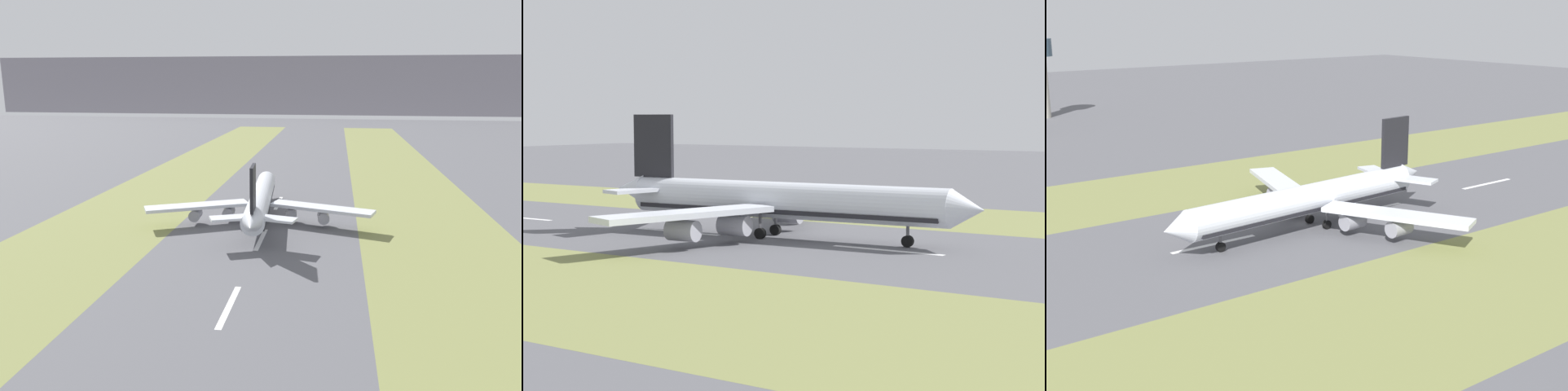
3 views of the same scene
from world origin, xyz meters
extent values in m
plane|color=#56565B|center=(0.00, 0.00, 0.00)|extent=(800.00, 800.00, 0.00)
cube|color=olive|center=(-45.00, 0.00, 0.00)|extent=(40.00, 600.00, 0.01)
cube|color=olive|center=(45.00, 0.00, 0.00)|extent=(40.00, 600.00, 0.01)
cube|color=silver|center=(0.00, -17.97, 0.01)|extent=(1.20, 18.00, 0.01)
cube|color=silver|center=(0.00, 22.03, 0.01)|extent=(1.20, 18.00, 0.01)
cylinder|color=silver|center=(-2.99, 2.03, 6.20)|extent=(10.09, 56.29, 6.00)
cone|color=silver|center=(-5.22, 32.45, 6.20)|extent=(6.23, 5.42, 5.88)
cone|color=silver|center=(-0.71, -28.89, 7.00)|extent=(5.53, 6.36, 5.10)
cube|color=black|center=(-2.99, 2.03, 4.55)|extent=(9.63, 54.03, 0.70)
cube|color=silver|center=(-19.91, -6.46, 5.30)|extent=(28.67, 18.19, 0.90)
cube|color=silver|center=(14.99, -3.89, 5.30)|extent=(29.45, 14.58, 0.90)
cylinder|color=#93939E|center=(-11.67, -2.62, 2.85)|extent=(3.54, 5.02, 3.20)
cylinder|color=#93939E|center=(-20.39, -6.77, 2.85)|extent=(3.54, 5.02, 3.20)
cylinder|color=#93939E|center=(6.28, -1.30, 2.85)|extent=(3.54, 5.02, 3.20)
cylinder|color=#93939E|center=(15.51, -4.13, 2.85)|extent=(3.54, 5.02, 3.20)
cube|color=black|center=(-1.08, -23.90, 14.70)|extent=(1.38, 8.04, 11.00)
cube|color=silver|center=(-6.57, -24.30, 7.20)|extent=(10.92, 7.85, 0.60)
cube|color=silver|center=(4.40, -23.50, 7.20)|extent=(10.76, 6.66, 0.60)
cylinder|color=#59595E|center=(-4.55, 23.25, 2.50)|extent=(0.50, 0.50, 3.20)
cylinder|color=black|center=(-4.55, 23.25, 0.90)|extent=(1.03, 1.86, 1.80)
cylinder|color=#59595E|center=(-5.36, -1.15, 2.50)|extent=(0.50, 0.50, 3.20)
cylinder|color=black|center=(-5.36, -1.15, 0.90)|extent=(1.03, 1.86, 1.80)
cylinder|color=#59595E|center=(-0.17, -0.77, 2.50)|extent=(0.50, 0.50, 3.20)
cylinder|color=black|center=(-0.17, -0.77, 0.90)|extent=(1.03, 1.86, 1.80)
camera|label=1|loc=(18.14, -141.50, 40.10)|focal=35.00mm
camera|label=2|loc=(116.30, 77.20, 19.52)|focal=60.00mm
camera|label=3|loc=(-114.72, 87.58, 43.49)|focal=50.00mm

